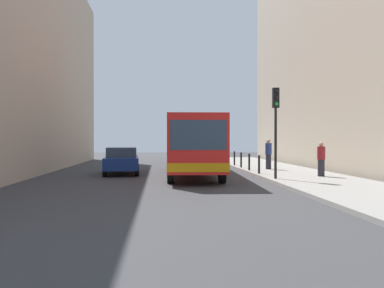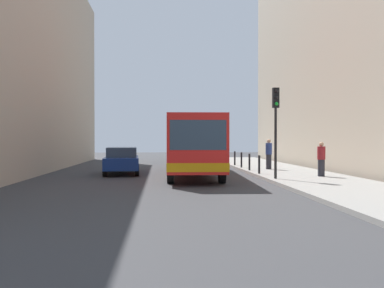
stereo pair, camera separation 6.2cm
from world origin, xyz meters
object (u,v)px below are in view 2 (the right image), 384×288
Objects in this scene: bollard_far at (241,160)px; pedestrian_near_signal at (321,159)px; bollard_near at (259,164)px; bus at (193,143)px; car_behind_bus at (188,153)px; bollard_mid at (249,162)px; car_beside_bus at (122,160)px; pedestrian_mid_sidewalk at (269,154)px; traffic_light at (276,115)px; bollard_farthest at (235,158)px.

bollard_far is 0.57× the size of pedestrian_near_signal.
bollard_near is at bearing 69.50° from pedestrian_near_signal.
bus is 11.44m from car_behind_bus.
car_behind_bus is 4.65× the size of bollard_mid.
car_behind_bus is 10.56m from bollard_mid.
bollard_near and bollard_far have the same top height.
bus is 2.47× the size of car_beside_bus.
pedestrian_mid_sidewalk is (-1.28, 4.73, 0.08)m from pedestrian_near_signal.
car_behind_bus reaches higher than bollard_near.
pedestrian_mid_sidewalk is at bearing 77.77° from traffic_light.
pedestrian_near_signal is (2.60, -4.00, 0.35)m from bollard_mid.
car_behind_bus is 15.18m from pedestrian_near_signal.
bollard_mid is 1.00× the size of bollard_far.
bollard_mid is (7.24, 0.14, -0.16)m from car_beside_bus.
car_beside_bus reaches higher than bollard_farthest.
car_behind_bus is 6.26m from bollard_farthest.
pedestrian_mid_sidewalk is (4.69, 1.96, -0.68)m from bus.
pedestrian_mid_sidewalk is at bearing 28.77° from bollard_mid.
car_beside_bus is 8.65m from bollard_farthest.
bus is 3.69m from bollard_near.
bollard_farthest is at bearing -117.54° from bus.
bollard_far and bollard_farthest have the same top height.
pedestrian_near_signal reaches higher than bollard_near.
bollard_mid is (-0.10, 4.94, -2.38)m from traffic_light.
car_beside_bus reaches higher than bollard_far.
car_beside_bus is 7.64m from bollard_far.
bollard_near is 3.33m from pedestrian_mid_sidewalk.
traffic_light is at bearing -89.21° from bollard_far.
pedestrian_near_signal is (9.84, -3.87, 0.19)m from car_beside_bus.
traffic_light is at bearing 143.03° from car_beside_bus.
bollard_mid is at bearing 177.29° from car_beside_bus.
pedestrian_near_signal is (5.96, -2.77, -0.75)m from bus.
car_behind_bus is 2.67× the size of pedestrian_near_signal.
bus is 11.70× the size of bollard_mid.
car_behind_bus reaches higher than bollard_far.
bus is 11.70× the size of bollard_far.
bollard_mid is 2.30m from bollard_far.
car_beside_bus is 1.02× the size of car_behind_bus.
bollard_farthest is 0.57× the size of pedestrian_near_signal.
bollard_far is at bearing 110.64° from car_behind_bus.
traffic_light reaches higher than bollard_far.
bollard_mid is at bearing 106.36° from car_behind_bus.
bollard_farthest is (0.00, 4.60, 0.00)m from bollard_mid.
traffic_light reaches higher than car_behind_bus.
pedestrian_near_signal reaches higher than bollard_farthest.
pedestrian_near_signal reaches higher than car_beside_bus.
pedestrian_near_signal is (2.50, 0.93, -2.03)m from traffic_light.
pedestrian_near_signal is at bearing -33.21° from bollard_near.
traffic_light reaches higher than bollard_mid.
bollard_near is at bearing -90.00° from bollard_mid.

